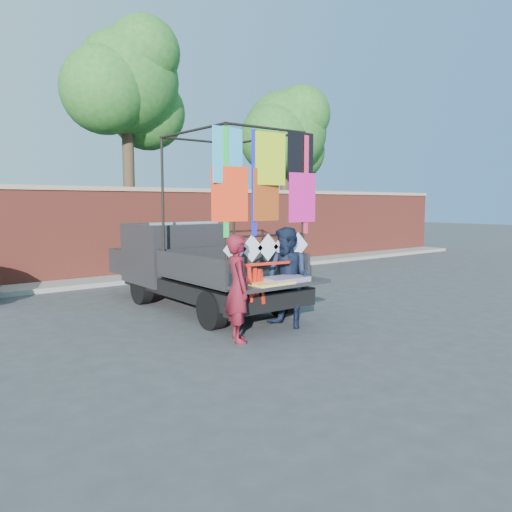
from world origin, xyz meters
TOP-DOWN VIEW (x-y plane):
  - ground at (0.00, 0.00)m, footprint 90.00×90.00m
  - brick_wall at (0.00, 7.00)m, footprint 30.00×0.45m
  - curb at (0.00, 6.30)m, footprint 30.00×1.20m
  - tree_mid at (1.02, 8.12)m, footprint 4.20×3.30m
  - tree_right at (7.52, 8.12)m, footprint 4.20×3.30m
  - pickup_truck at (-0.24, 2.49)m, footprint 2.15×5.41m
  - woman at (-1.10, -0.51)m, footprint 0.61×0.72m
  - man at (0.08, -0.34)m, footprint 0.81×0.95m
  - streamer_bundle at (-0.62, -0.44)m, footprint 0.98×0.17m

SIDE VIEW (x-z plane):
  - ground at x=0.00m, z-range 0.00..0.00m
  - curb at x=0.00m, z-range 0.00..0.12m
  - woman at x=-1.10m, z-range 0.00..1.67m
  - pickup_truck at x=-0.24m, z-range -0.85..2.56m
  - man at x=0.08m, z-range 0.00..1.74m
  - streamer_bundle at x=-0.62m, z-range 0.63..1.30m
  - brick_wall at x=0.00m, z-range 0.02..2.63m
  - tree_right at x=7.52m, z-range 1.44..8.06m
  - tree_mid at x=1.02m, z-range 1.83..9.56m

